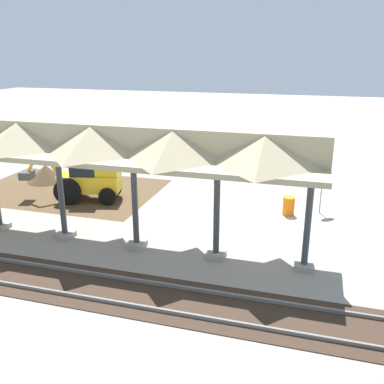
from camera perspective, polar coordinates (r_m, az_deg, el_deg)
ground_plane at (r=20.74m, az=10.22°, el=-3.41°), size 120.00×120.00×0.00m
dirt_work_zone at (r=25.45m, az=-16.29°, el=0.27°), size 10.27×7.00×0.01m
platform_canopy at (r=17.95m, az=-17.73°, el=6.48°), size 21.05×3.20×4.90m
rail_tracks at (r=13.64m, az=6.25°, el=-15.48°), size 60.00×2.58×0.15m
stop_sign at (r=21.44m, az=17.01°, el=1.64°), size 0.61×0.50×2.38m
backhoe at (r=23.10m, az=-13.92°, el=1.93°), size 5.32×2.36×2.82m
dirt_mound at (r=27.52m, az=-18.79°, el=1.36°), size 4.59×4.59×2.06m
traffic_barrel at (r=21.16m, az=12.76°, el=-1.83°), size 0.56×0.56×0.90m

